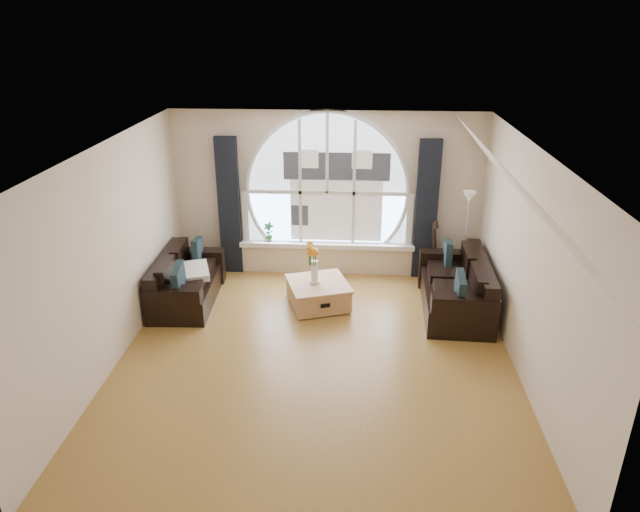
# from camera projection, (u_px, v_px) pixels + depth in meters

# --- Properties ---
(ground) EXTENTS (5.00, 5.50, 0.01)m
(ground) POSITION_uv_depth(u_px,v_px,m) (316.00, 359.00, 7.35)
(ground) COLOR brown
(ground) RESTS_ON ground
(ceiling) EXTENTS (5.00, 5.50, 0.01)m
(ceiling) POSITION_uv_depth(u_px,v_px,m) (315.00, 150.00, 6.29)
(ceiling) COLOR silver
(ceiling) RESTS_ON ground
(wall_back) EXTENTS (5.00, 0.01, 2.70)m
(wall_back) POSITION_uv_depth(u_px,v_px,m) (327.00, 195.00, 9.34)
(wall_back) COLOR beige
(wall_back) RESTS_ON ground
(wall_front) EXTENTS (5.00, 0.01, 2.70)m
(wall_front) POSITION_uv_depth(u_px,v_px,m) (289.00, 410.00, 4.30)
(wall_front) COLOR beige
(wall_front) RESTS_ON ground
(wall_left) EXTENTS (0.01, 5.50, 2.70)m
(wall_left) POSITION_uv_depth(u_px,v_px,m) (110.00, 257.00, 6.97)
(wall_left) COLOR beige
(wall_left) RESTS_ON ground
(wall_right) EXTENTS (0.01, 5.50, 2.70)m
(wall_right) POSITION_uv_depth(u_px,v_px,m) (529.00, 268.00, 6.68)
(wall_right) COLOR beige
(wall_right) RESTS_ON ground
(attic_slope) EXTENTS (0.92, 5.50, 0.72)m
(attic_slope) POSITION_uv_depth(u_px,v_px,m) (515.00, 184.00, 6.30)
(attic_slope) COLOR silver
(attic_slope) RESTS_ON ground
(arched_window) EXTENTS (2.60, 0.06, 2.15)m
(arched_window) POSITION_uv_depth(u_px,v_px,m) (327.00, 179.00, 9.21)
(arched_window) COLOR silver
(arched_window) RESTS_ON wall_back
(window_sill) EXTENTS (2.90, 0.22, 0.08)m
(window_sill) POSITION_uv_depth(u_px,v_px,m) (327.00, 245.00, 9.58)
(window_sill) COLOR white
(window_sill) RESTS_ON wall_back
(window_frame) EXTENTS (2.76, 0.08, 2.15)m
(window_frame) POSITION_uv_depth(u_px,v_px,m) (327.00, 179.00, 9.18)
(window_frame) COLOR white
(window_frame) RESTS_ON wall_back
(neighbor_house) EXTENTS (1.70, 0.02, 1.50)m
(neighbor_house) POSITION_uv_depth(u_px,v_px,m) (336.00, 187.00, 9.24)
(neighbor_house) COLOR silver
(neighbor_house) RESTS_ON wall_back
(curtain_left) EXTENTS (0.35, 0.12, 2.30)m
(curtain_left) POSITION_uv_depth(u_px,v_px,m) (229.00, 207.00, 9.41)
(curtain_left) COLOR black
(curtain_left) RESTS_ON ground
(curtain_right) EXTENTS (0.35, 0.12, 2.30)m
(curtain_right) POSITION_uv_depth(u_px,v_px,m) (426.00, 211.00, 9.22)
(curtain_right) COLOR black
(curtain_right) RESTS_ON ground
(sofa_left) EXTENTS (0.89, 1.67, 0.72)m
(sofa_left) POSITION_uv_depth(u_px,v_px,m) (187.00, 277.00, 8.67)
(sofa_left) COLOR black
(sofa_left) RESTS_ON ground
(sofa_right) EXTENTS (0.97, 1.83, 0.80)m
(sofa_right) POSITION_uv_depth(u_px,v_px,m) (455.00, 285.00, 8.41)
(sofa_right) COLOR black
(sofa_right) RESTS_ON ground
(coffee_chest) EXTENTS (1.07, 1.07, 0.42)m
(coffee_chest) POSITION_uv_depth(u_px,v_px,m) (318.00, 293.00, 8.61)
(coffee_chest) COLOR #A77C4F
(coffee_chest) RESTS_ON ground
(throw_blanket) EXTENTS (0.70, 0.70, 0.10)m
(throw_blanket) POSITION_uv_depth(u_px,v_px,m) (190.00, 272.00, 8.61)
(throw_blanket) COLOR silver
(throw_blanket) RESTS_ON sofa_left
(vase_flowers) EXTENTS (0.24, 0.24, 0.70)m
(vase_flowers) POSITION_uv_depth(u_px,v_px,m) (314.00, 258.00, 8.41)
(vase_flowers) COLOR white
(vase_flowers) RESTS_ON coffee_chest
(floor_lamp) EXTENTS (0.24, 0.24, 1.60)m
(floor_lamp) POSITION_uv_depth(u_px,v_px,m) (465.00, 241.00, 8.95)
(floor_lamp) COLOR #B2B2B2
(floor_lamp) RESTS_ON ground
(guitar) EXTENTS (0.43, 0.36, 1.06)m
(guitar) POSITION_uv_depth(u_px,v_px,m) (433.00, 250.00, 9.33)
(guitar) COLOR olive
(guitar) RESTS_ON ground
(potted_plant) EXTENTS (0.20, 0.16, 0.33)m
(potted_plant) POSITION_uv_depth(u_px,v_px,m) (269.00, 232.00, 9.56)
(potted_plant) COLOR #1E6023
(potted_plant) RESTS_ON window_sill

